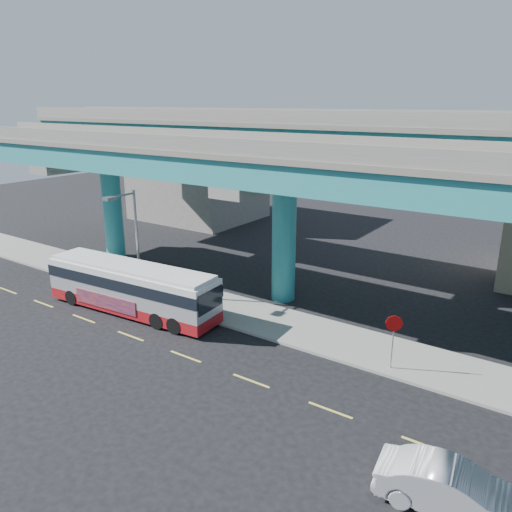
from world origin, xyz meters
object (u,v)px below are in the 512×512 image
Objects in this scene: sedan at (452,489)px; parked_car at (144,273)px; transit_bus at (131,286)px; stop_sign at (394,330)px; street_lamp at (130,229)px.

sedan is 24.26m from parked_car.
sedan is at bearing -109.60° from parked_car.
transit_bus is 2.74× the size of parked_car.
transit_bus reaches higher than stop_sign.
parked_car is (-22.68, 8.62, 0.11)m from sedan.
sedan is 1.12× the size of parked_car.
street_lamp reaches higher than stop_sign.
transit_bus is at bearing -45.67° from street_lamp.
transit_bus is at bearing -177.56° from stop_sign.
transit_bus is 4.34× the size of stop_sign.
stop_sign is at bearing 2.45° from street_lamp.
parked_car is 18.29m from stop_sign.
street_lamp is (-1.35, 1.38, 3.04)m from transit_bus.
sedan is (19.82, -4.98, -0.87)m from transit_bus.
parked_car is (-2.86, 3.64, -0.76)m from transit_bus.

